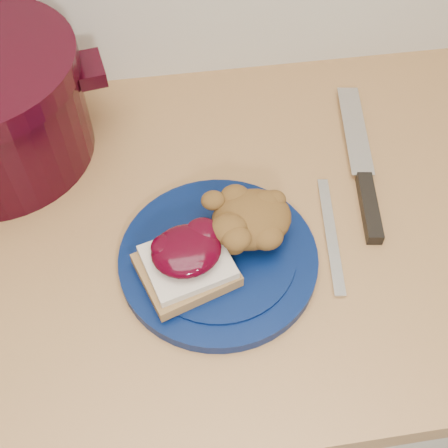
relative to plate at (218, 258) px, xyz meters
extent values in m
cube|color=beige|center=(-0.02, 0.07, -0.48)|extent=(4.00, 0.60, 0.86)
cylinder|color=#04133E|center=(0.00, 0.00, 0.00)|extent=(0.29, 0.29, 0.02)
cube|color=olive|center=(-0.04, -0.02, 0.02)|extent=(0.13, 0.12, 0.02)
cube|color=beige|center=(-0.04, -0.02, 0.03)|extent=(0.11, 0.10, 0.01)
ellipsoid|color=#33010D|center=(-0.04, -0.02, 0.05)|extent=(0.09, 0.09, 0.02)
ellipsoid|color=brown|center=(0.04, 0.03, 0.04)|extent=(0.11, 0.10, 0.05)
cube|color=black|center=(0.21, 0.05, 0.00)|extent=(0.04, 0.11, 0.02)
cube|color=silver|center=(0.23, 0.19, 0.00)|extent=(0.06, 0.18, 0.00)
cube|color=silver|center=(0.15, 0.02, 0.00)|extent=(0.04, 0.18, 0.00)
cube|color=black|center=(-0.13, 0.26, 0.10)|extent=(0.05, 0.07, 0.02)
camera|label=1|loc=(-0.05, -0.37, 0.57)|focal=45.00mm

